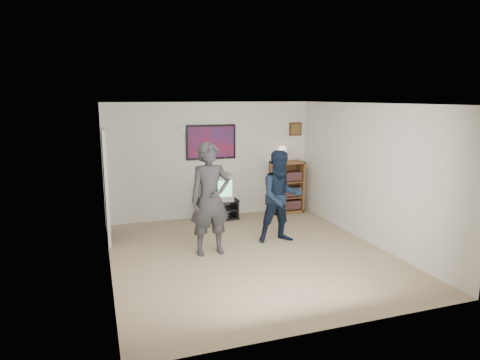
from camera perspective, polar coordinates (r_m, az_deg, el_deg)
room_shell at (r=7.26m, az=0.50°, el=0.29°), size 4.51×5.00×2.51m
media_stand at (r=9.26m, az=-3.05°, el=-3.93°), size 0.88×0.51×0.43m
crt_television at (r=9.15m, az=-3.18°, el=-0.96°), size 0.70×0.61×0.55m
bookshelf at (r=9.79m, az=6.25°, el=-0.93°), size 0.71×0.41×1.17m
table_lamp at (r=9.65m, az=5.65°, el=3.49°), size 0.22×0.22×0.35m
person_tall at (r=7.09m, az=-3.98°, el=-2.56°), size 0.70×0.48×1.88m
person_short at (r=7.73m, az=5.50°, el=-2.23°), size 0.86×0.69×1.67m
controller_left at (r=7.26m, az=-4.44°, el=0.14°), size 0.07×0.11×0.03m
controller_right at (r=7.94m, az=4.68°, el=-0.95°), size 0.07×0.12×0.03m
poster at (r=9.22m, az=-3.89°, el=5.07°), size 1.10×0.03×0.75m
air_vent at (r=9.08m, az=-7.30°, el=6.81°), size 0.28×0.02×0.14m
small_picture at (r=9.91m, az=7.41°, el=6.75°), size 0.30×0.03×0.30m
doorway at (r=8.15m, az=-17.54°, el=-0.84°), size 0.03×0.85×2.00m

